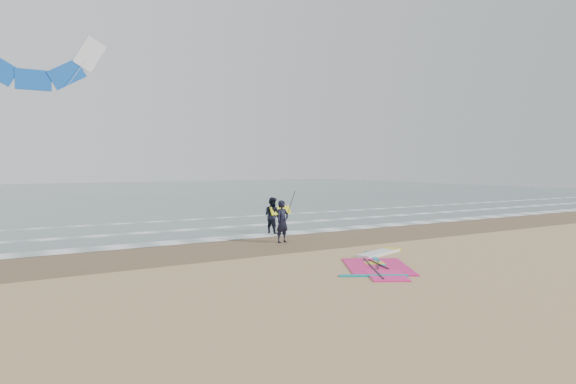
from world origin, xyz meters
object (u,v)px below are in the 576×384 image
person_standing (282,222)px  surf_kite (33,64)px  windsurf_rig (379,263)px  person_walking (272,216)px

person_standing → surf_kite: (-8.67, 7.50, 6.95)m
windsurf_rig → person_standing: size_ratio=2.66×
person_standing → person_walking: 2.89m
surf_kite → windsurf_rig: bearing=-55.4°
windsurf_rig → surf_kite: 17.78m
surf_kite → person_walking: bearing=-26.3°
windsurf_rig → surf_kite: surf_kite is taller
person_walking → person_standing: bearing=138.2°
person_standing → surf_kite: size_ratio=0.22×
person_standing → person_walking: (1.04, 2.69, -0.02)m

